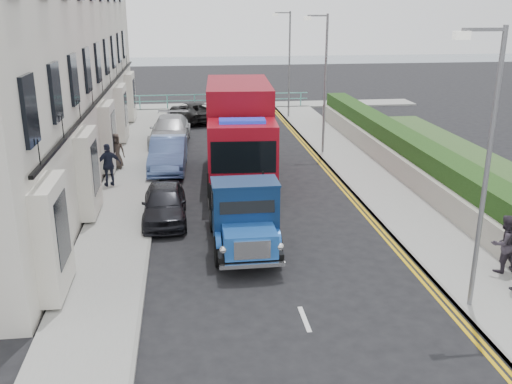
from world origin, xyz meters
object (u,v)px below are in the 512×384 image
Objects in this scene: lamp_near at (484,158)px; red_lorry at (239,130)px; lamp_far at (288,58)px; lamp_mid at (323,76)px; bedford_lorry at (245,220)px; parked_car_front at (164,203)px.

lamp_near is 13.13m from red_lorry.
lamp_mid is at bearing -90.00° from lamp_far.
red_lorry reaches higher than bedford_lorry.
lamp_far is at bearing 75.14° from red_lorry.
bedford_lorry is 8.15m from red_lorry.
bedford_lorry is at bearing 141.71° from lamp_near.
red_lorry is at bearing -140.19° from lamp_mid.
lamp_near and lamp_far have the same top height.
lamp_mid is at bearing 43.31° from red_lorry.
lamp_near is 11.18m from parked_car_front.
lamp_far is (0.00, 26.00, 0.00)m from lamp_near.
lamp_far is (0.00, 10.00, 0.00)m from lamp_mid.
parked_car_front is (-7.78, 7.30, -3.34)m from lamp_near.
lamp_mid is at bearing 66.04° from bedford_lorry.
lamp_near and lamp_mid have the same top height.
red_lorry is (-4.59, -13.83, -1.78)m from lamp_far.
parked_car_front is (-7.78, -8.70, -3.34)m from lamp_mid.
lamp_near reaches higher than red_lorry.
bedford_lorry is 4.10m from parked_car_front.
lamp_mid reaches higher than parked_car_front.
parked_car_front is (-7.78, -18.70, -3.34)m from lamp_far.
lamp_mid is 12.14m from parked_car_front.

